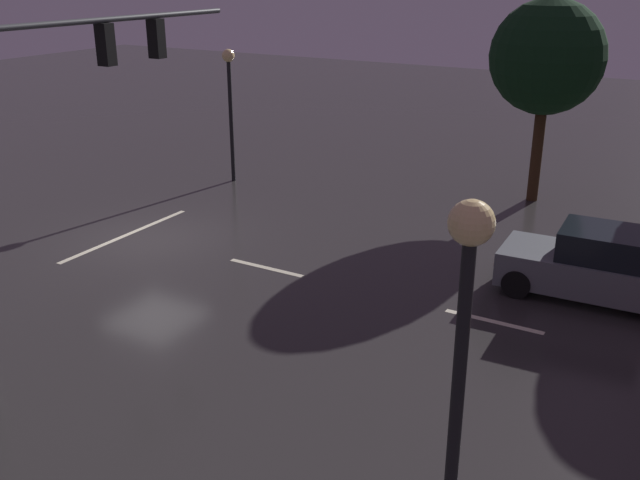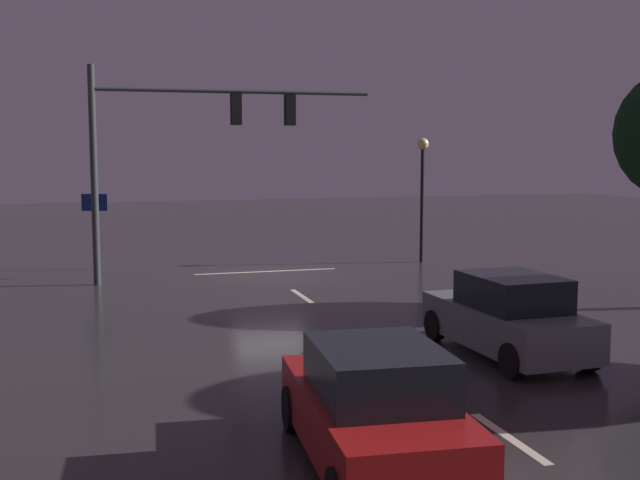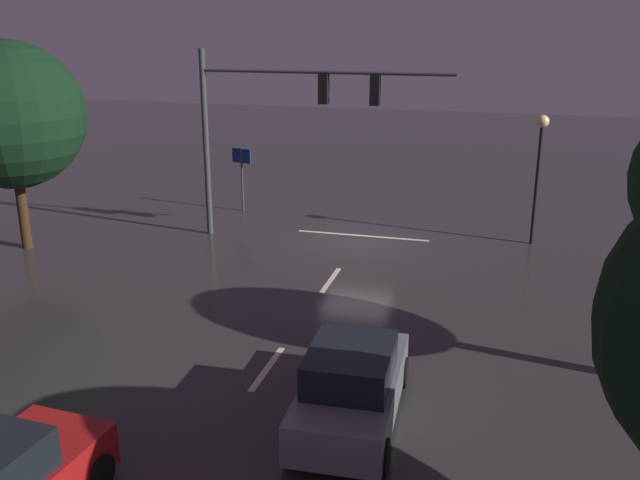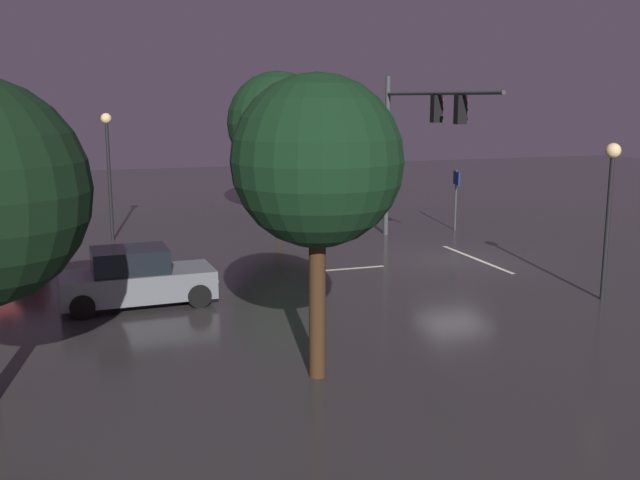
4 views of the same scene
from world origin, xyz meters
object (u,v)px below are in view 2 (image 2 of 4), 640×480
Objects in this scene: route_sign at (95,214)px; street_lamp_left_kerb at (422,175)px; car_approaching at (508,317)px; traffic_signal_assembly at (188,133)px; car_distant at (375,410)px.

street_lamp_left_kerb is at bearing 172.60° from route_sign.
car_approaching is 16.84m from route_sign.
street_lamp_left_kerb is (-3.75, -13.22, 2.49)m from car_approaching.
traffic_signal_assembly reaches higher than street_lamp_left_kerb.
traffic_signal_assembly reaches higher than car_distant.
street_lamp_left_kerb is at bearing -115.05° from car_distant.
route_sign is (8.04, -14.75, 1.17)m from car_approaching.
car_distant is 20.07m from street_lamp_left_kerb.
route_sign is at bearing -7.40° from street_lamp_left_kerb.
car_distant is (4.68, 4.82, 0.00)m from car_approaching.
route_sign reaches higher than car_approaching.
route_sign is (11.79, -1.53, -1.32)m from street_lamp_left_kerb.
traffic_signal_assembly is 1.95× the size of street_lamp_left_kerb.
traffic_signal_assembly is 2.02× the size of car_distant.
route_sign reaches higher than car_distant.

